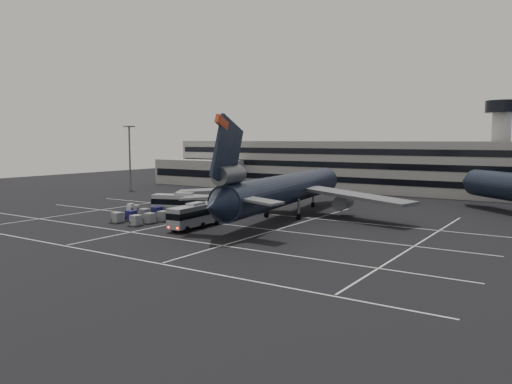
# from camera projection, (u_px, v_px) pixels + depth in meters

# --- Properties ---
(ground) EXTENTS (260.00, 260.00, 0.00)m
(ground) POSITION_uv_depth(u_px,v_px,m) (201.00, 227.00, 82.90)
(ground) COLOR black
(ground) RESTS_ON ground
(lane_markings) EXTENTS (90.00, 55.62, 0.01)m
(lane_markings) POSITION_uv_depth(u_px,v_px,m) (208.00, 226.00, 82.98)
(lane_markings) COLOR silver
(lane_markings) RESTS_ON ground
(terminal) EXTENTS (125.00, 26.00, 24.00)m
(terminal) POSITION_uv_depth(u_px,v_px,m) (352.00, 166.00, 142.86)
(terminal) COLOR gray
(terminal) RESTS_ON ground
(hills) EXTENTS (352.00, 180.00, 44.00)m
(hills) POSITION_uv_depth(u_px,v_px,m) (486.00, 201.00, 215.46)
(hills) COLOR #38332B
(hills) RESTS_ON ground
(lightpole_left) EXTENTS (2.40, 2.40, 18.28)m
(lightpole_left) POSITION_uv_depth(u_px,v_px,m) (130.00, 149.00, 140.83)
(lightpole_left) COLOR slate
(lightpole_left) RESTS_ON ground
(trijet_main) EXTENTS (46.98, 57.62, 18.08)m
(trijet_main) POSITION_uv_depth(u_px,v_px,m) (285.00, 189.00, 92.28)
(trijet_main) COLOR black
(trijet_main) RESTS_ON ground
(bus_near) EXTENTS (3.66, 12.05, 4.20)m
(bus_near) POSITION_uv_depth(u_px,v_px,m) (196.00, 214.00, 81.37)
(bus_near) COLOR gray
(bus_near) RESTS_ON ground
(bus_far) EXTENTS (12.69, 6.71, 4.39)m
(bus_far) POSITION_uv_depth(u_px,v_px,m) (184.00, 203.00, 94.55)
(bus_far) COLOR gray
(bus_far) RESTS_ON ground
(tug_a) EXTENTS (1.44, 2.37, 1.50)m
(tug_a) POSITION_uv_depth(u_px,v_px,m) (133.00, 207.00, 101.66)
(tug_a) COLOR beige
(tug_a) RESTS_ON ground
(tug_b) EXTENTS (2.24, 2.70, 1.50)m
(tug_b) POSITION_uv_depth(u_px,v_px,m) (175.00, 222.00, 83.06)
(tug_b) COLOR beige
(tug_b) RESTS_ON ground
(uld_cluster) EXTENTS (7.66, 11.64, 1.85)m
(uld_cluster) POSITION_uv_depth(u_px,v_px,m) (147.00, 216.00, 88.41)
(uld_cluster) COLOR #2D2D30
(uld_cluster) RESTS_ON ground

